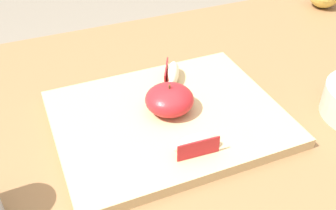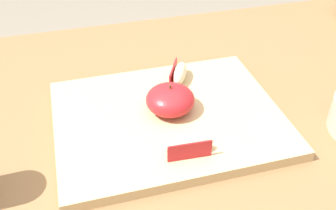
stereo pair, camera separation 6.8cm
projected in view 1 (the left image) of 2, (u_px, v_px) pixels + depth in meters
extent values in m
cube|color=brown|center=(197.00, 121.00, 0.73)|extent=(1.46, 0.85, 0.03)
cube|color=brown|center=(314.00, 95.00, 1.43)|extent=(0.06, 0.06, 0.71)
cube|color=tan|center=(168.00, 118.00, 0.70)|extent=(0.39, 0.31, 0.02)
ellipsoid|color=#B21E23|center=(169.00, 99.00, 0.69)|extent=(0.09, 0.09, 0.05)
cylinder|color=#4C3319|center=(169.00, 87.00, 0.67)|extent=(0.00, 0.00, 0.01)
ellipsoid|color=beige|center=(173.00, 73.00, 0.77)|extent=(0.05, 0.08, 0.03)
cube|color=#B21E23|center=(166.00, 73.00, 0.77)|extent=(0.03, 0.06, 0.03)
ellipsoid|color=beige|center=(195.00, 143.00, 0.61)|extent=(0.07, 0.03, 0.03)
cube|color=#B21E23|center=(199.00, 149.00, 0.60)|extent=(0.07, 0.01, 0.03)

